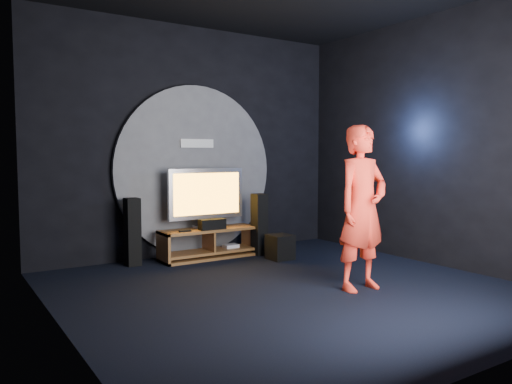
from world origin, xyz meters
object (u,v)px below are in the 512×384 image
tower_speaker_right (259,224)px  player (362,208)px  tv (206,195)px  subwoofer (280,247)px  tower_speaker_left (132,232)px  media_console (209,245)px

tower_speaker_right → player: player is taller
player → tv: bearing=103.8°
subwoofer → player: bearing=-95.3°
tower_speaker_left → player: 3.22m
tower_speaker_right → player: 2.35m
media_console → tv: tv is taller
tv → tower_speaker_right: tv is taller
subwoofer → tower_speaker_left: bearing=158.1°
tower_speaker_right → subwoofer: bearing=-81.3°
media_console → player: player is taller
tv → player: (0.68, -2.56, 0.00)m
tv → tower_speaker_right: size_ratio=1.29×
tv → tower_speaker_left: 1.22m
tower_speaker_right → subwoofer: (0.07, -0.46, -0.29)m
media_console → tv: 0.75m
tv → tower_speaker_left: size_ratio=1.29×
tower_speaker_left → tower_speaker_right: 1.93m
tv → player: 2.65m
tv → player: player is taller
media_console → subwoofer: bearing=-37.5°
player → tower_speaker_left: bearing=123.2°
subwoofer → media_console: bearing=142.5°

